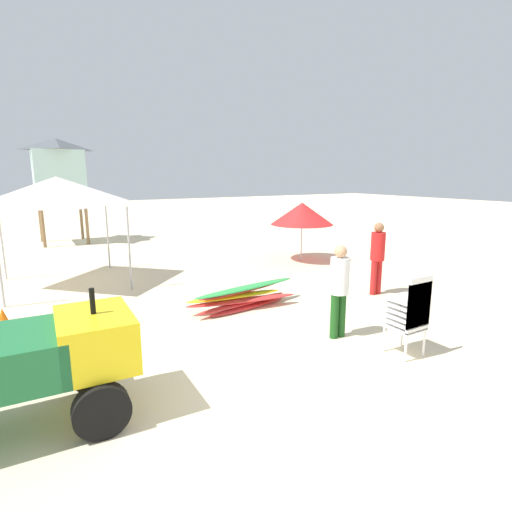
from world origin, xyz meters
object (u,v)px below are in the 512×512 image
at_px(lifeguard_near_center, 377,254).
at_px(lifeguard_tower, 58,168).
at_px(popup_canopy, 57,191).
at_px(traffic_cone_near, 4,325).
at_px(utility_cart, 16,363).
at_px(lifeguard_near_left, 339,286).
at_px(surfboard_pile, 243,297).
at_px(beach_umbrella_left, 302,214).
at_px(stacked_plastic_chairs, 412,310).

xyz_separation_m(lifeguard_near_center, lifeguard_tower, (-5.49, 11.57, 2.04)).
relative_size(popup_canopy, traffic_cone_near, 4.67).
distance_m(utility_cart, traffic_cone_near, 2.94).
bearing_deg(utility_cart, lifeguard_tower, 82.62).
height_order(lifeguard_near_center, lifeguard_tower, lifeguard_tower).
bearing_deg(lifeguard_tower, lifeguard_near_left, -77.04).
bearing_deg(popup_canopy, lifeguard_near_center, -37.02).
height_order(utility_cart, lifeguard_near_left, lifeguard_near_left).
xyz_separation_m(surfboard_pile, lifeguard_tower, (-2.32, 10.89, 2.76)).
bearing_deg(lifeguard_near_center, utility_cart, -167.03).
relative_size(lifeguard_near_left, traffic_cone_near, 2.78).
relative_size(lifeguard_tower, traffic_cone_near, 7.13).
bearing_deg(utility_cart, popup_canopy, 80.46).
distance_m(lifeguard_near_left, lifeguard_near_center, 2.89).
xyz_separation_m(utility_cart, beach_umbrella_left, (7.97, 5.57, 0.74)).
distance_m(popup_canopy, traffic_cone_near, 4.17).
bearing_deg(lifeguard_near_left, stacked_plastic_chairs, -68.68).
bearing_deg(traffic_cone_near, stacked_plastic_chairs, -35.51).
bearing_deg(popup_canopy, utility_cart, -99.54).
distance_m(surfboard_pile, popup_canopy, 5.38).
relative_size(lifeguard_near_left, lifeguard_near_center, 0.96).
xyz_separation_m(utility_cart, lifeguard_near_left, (4.71, 0.19, 0.13)).
distance_m(stacked_plastic_chairs, lifeguard_near_center, 3.31).
xyz_separation_m(utility_cart, lifeguard_tower, (1.71, 13.23, 2.22)).
height_order(utility_cart, popup_canopy, popup_canopy).
xyz_separation_m(lifeguard_near_left, traffic_cone_near, (-4.93, 2.71, -0.63)).
distance_m(surfboard_pile, traffic_cone_near, 4.28).
xyz_separation_m(lifeguard_near_center, beach_umbrella_left, (0.77, 3.91, 0.56)).
relative_size(stacked_plastic_chairs, traffic_cone_near, 2.23).
bearing_deg(stacked_plastic_chairs, surfboard_pile, 108.94).
bearing_deg(surfboard_pile, lifeguard_near_left, -72.33).
xyz_separation_m(beach_umbrella_left, traffic_cone_near, (-8.18, -2.67, -1.23)).
relative_size(stacked_plastic_chairs, lifeguard_tower, 0.31).
bearing_deg(lifeguard_tower, lifeguard_near_center, -64.63).
height_order(surfboard_pile, lifeguard_tower, lifeguard_tower).
bearing_deg(beach_umbrella_left, popup_canopy, 174.03).
height_order(surfboard_pile, traffic_cone_near, traffic_cone_near).
bearing_deg(lifeguard_tower, traffic_cone_near, -100.56).
bearing_deg(stacked_plastic_chairs, lifeguard_tower, 103.65).
bearing_deg(lifeguard_near_center, lifeguard_tower, 115.37).
relative_size(lifeguard_tower, beach_umbrella_left, 2.07).
relative_size(utility_cart, traffic_cone_near, 4.49).
distance_m(lifeguard_near_left, traffic_cone_near, 5.66).
bearing_deg(stacked_plastic_chairs, lifeguard_near_center, 51.73).
relative_size(stacked_plastic_chairs, beach_umbrella_left, 0.65).
height_order(popup_canopy, beach_umbrella_left, popup_canopy).
bearing_deg(beach_umbrella_left, utility_cart, -145.06).
height_order(stacked_plastic_chairs, traffic_cone_near, stacked_plastic_chairs).
relative_size(lifeguard_near_center, traffic_cone_near, 2.90).
bearing_deg(lifeguard_tower, utility_cart, -97.38).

